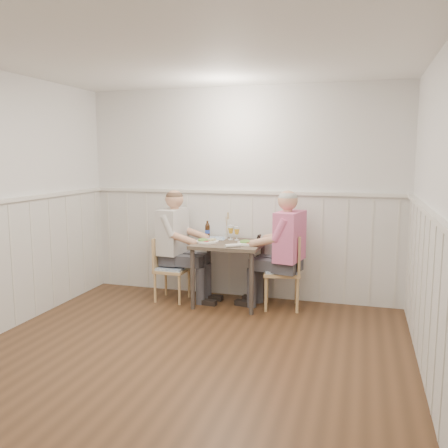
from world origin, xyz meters
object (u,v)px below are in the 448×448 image
object	(u,v)px
beer_bottle	(207,230)
diner_cream	(176,253)
chair_right	(287,268)
dining_table	(229,252)
grass_vase	(226,226)
chair_left	(168,266)
man_in_pink	(286,260)

from	to	relation	value
beer_bottle	diner_cream	bearing A→B (deg)	-151.46
chair_right	beer_bottle	distance (m)	1.10
dining_table	grass_vase	size ratio (longest dim) A/B	2.29
dining_table	chair_left	distance (m)	0.79
chair_left	chair_right	bearing A→B (deg)	3.80
diner_cream	beer_bottle	xyz separation A→B (m)	(0.35, 0.19, 0.27)
beer_bottle	grass_vase	distance (m)	0.24
chair_right	chair_left	xyz separation A→B (m)	(-1.44, -0.10, -0.05)
dining_table	chair_left	xyz separation A→B (m)	(-0.76, -0.04, -0.21)
diner_cream	dining_table	bearing A→B (deg)	-2.64
dining_table	man_in_pink	world-z (taller)	man_in_pink
chair_right	grass_vase	world-z (taller)	grass_vase
chair_right	diner_cream	bearing A→B (deg)	-179.00
chair_right	man_in_pink	xyz separation A→B (m)	(-0.00, -0.06, 0.12)
dining_table	grass_vase	bearing A→B (deg)	113.58
grass_vase	beer_bottle	bearing A→B (deg)	-175.55
dining_table	man_in_pink	size ratio (longest dim) A/B	0.57
chair_right	man_in_pink	distance (m)	0.13
grass_vase	chair_right	bearing A→B (deg)	-13.06
chair_left	dining_table	bearing A→B (deg)	3.04
beer_bottle	grass_vase	world-z (taller)	grass_vase
beer_bottle	grass_vase	bearing A→B (deg)	4.45
dining_table	chair_right	xyz separation A→B (m)	(0.68, 0.06, -0.17)
man_in_pink	grass_vase	xyz separation A→B (m)	(-0.78, 0.25, 0.32)
chair_right	grass_vase	xyz separation A→B (m)	(-0.79, 0.18, 0.43)
diner_cream	grass_vase	size ratio (longest dim) A/B	3.96
dining_table	chair_right	distance (m)	0.71
dining_table	diner_cream	distance (m)	0.69
chair_left	grass_vase	bearing A→B (deg)	23.00
grass_vase	chair_left	bearing A→B (deg)	-157.00
chair_left	grass_vase	world-z (taller)	grass_vase
chair_left	grass_vase	distance (m)	0.86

